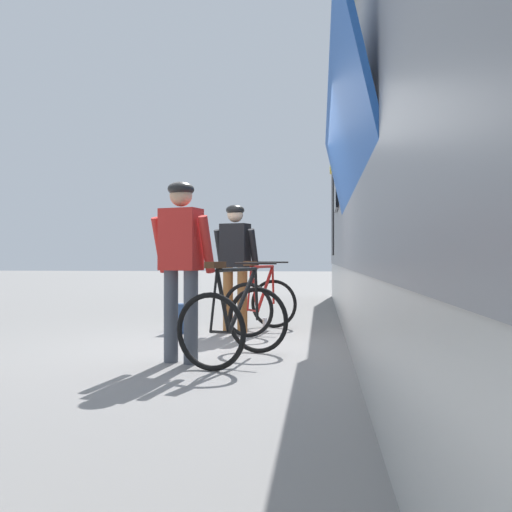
{
  "coord_description": "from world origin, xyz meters",
  "views": [
    {
      "loc": [
        1.01,
        -5.86,
        1.0
      ],
      "look_at": [
        0.19,
        0.98,
        1.05
      ],
      "focal_mm": 37.85,
      "sensor_mm": 36.0,
      "label": 1
    }
  ],
  "objects_px": {
    "train_car": "(468,181)",
    "bicycle_far_black": "(236,321)",
    "water_bottle_near_the_bikes": "(265,325)",
    "cyclist_near_in_dark": "(235,256)",
    "bicycle_near_red": "(261,303)",
    "cyclist_far_in_red": "(181,254)",
    "backpack_on_platform": "(177,318)"
  },
  "relations": [
    {
      "from": "cyclist_near_in_dark",
      "to": "water_bottle_near_the_bikes",
      "type": "distance_m",
      "value": 1.05
    },
    {
      "from": "train_car",
      "to": "water_bottle_near_the_bikes",
      "type": "distance_m",
      "value": 3.25
    },
    {
      "from": "bicycle_near_red",
      "to": "cyclist_far_in_red",
      "type": "bearing_deg",
      "value": -103.27
    },
    {
      "from": "bicycle_far_black",
      "to": "bicycle_near_red",
      "type": "bearing_deg",
      "value": 89.47
    },
    {
      "from": "cyclist_far_in_red",
      "to": "bicycle_near_red",
      "type": "bearing_deg",
      "value": 76.73
    },
    {
      "from": "bicycle_near_red",
      "to": "bicycle_far_black",
      "type": "distance_m",
      "value": 2.14
    },
    {
      "from": "cyclist_near_in_dark",
      "to": "bicycle_near_red",
      "type": "height_order",
      "value": "cyclist_near_in_dark"
    },
    {
      "from": "train_car",
      "to": "bicycle_near_red",
      "type": "xyz_separation_m",
      "value": [
        -2.6,
        0.56,
        -1.56
      ]
    },
    {
      "from": "train_car",
      "to": "cyclist_near_in_dark",
      "type": "relative_size",
      "value": 9.16
    },
    {
      "from": "cyclist_far_in_red",
      "to": "bicycle_far_black",
      "type": "height_order",
      "value": "cyclist_far_in_red"
    },
    {
      "from": "backpack_on_platform",
      "to": "train_car",
      "type": "bearing_deg",
      "value": 1.46
    },
    {
      "from": "cyclist_near_in_dark",
      "to": "bicycle_far_black",
      "type": "xyz_separation_m",
      "value": [
        0.34,
        -2.13,
        -0.65
      ]
    },
    {
      "from": "cyclist_far_in_red",
      "to": "bicycle_far_black",
      "type": "distance_m",
      "value": 0.84
    },
    {
      "from": "bicycle_far_black",
      "to": "water_bottle_near_the_bikes",
      "type": "height_order",
      "value": "bicycle_far_black"
    },
    {
      "from": "cyclist_near_in_dark",
      "to": "cyclist_far_in_red",
      "type": "relative_size",
      "value": 1.0
    },
    {
      "from": "train_car",
      "to": "cyclist_far_in_red",
      "type": "bearing_deg",
      "value": -151.3
    },
    {
      "from": "bicycle_far_black",
      "to": "backpack_on_platform",
      "type": "xyz_separation_m",
      "value": [
        -1.11,
        1.94,
        -0.2
      ]
    },
    {
      "from": "cyclist_far_in_red",
      "to": "backpack_on_platform",
      "type": "relative_size",
      "value": 4.4
    },
    {
      "from": "bicycle_near_red",
      "to": "backpack_on_platform",
      "type": "xyz_separation_m",
      "value": [
        -1.13,
        -0.2,
        -0.2
      ]
    },
    {
      "from": "bicycle_far_black",
      "to": "backpack_on_platform",
      "type": "bearing_deg",
      "value": 119.84
    },
    {
      "from": "train_car",
      "to": "bicycle_near_red",
      "type": "height_order",
      "value": "train_car"
    },
    {
      "from": "train_car",
      "to": "cyclist_far_in_red",
      "type": "relative_size",
      "value": 9.16
    },
    {
      "from": "train_car",
      "to": "water_bottle_near_the_bikes",
      "type": "bearing_deg",
      "value": 165.4
    },
    {
      "from": "bicycle_near_red",
      "to": "cyclist_near_in_dark",
      "type": "bearing_deg",
      "value": -177.14
    },
    {
      "from": "bicycle_near_red",
      "to": "water_bottle_near_the_bikes",
      "type": "relative_size",
      "value": 6.54
    },
    {
      "from": "train_car",
      "to": "cyclist_near_in_dark",
      "type": "height_order",
      "value": "train_car"
    },
    {
      "from": "backpack_on_platform",
      "to": "bicycle_near_red",
      "type": "bearing_deg",
      "value": 17.01
    },
    {
      "from": "train_car",
      "to": "water_bottle_near_the_bikes",
      "type": "xyz_separation_m",
      "value": [
        -2.57,
        0.67,
        -1.87
      ]
    },
    {
      "from": "cyclist_near_in_dark",
      "to": "backpack_on_platform",
      "type": "xyz_separation_m",
      "value": [
        -0.77,
        -0.18,
        -0.85
      ]
    },
    {
      "from": "train_car",
      "to": "cyclist_far_in_red",
      "type": "distance_m",
      "value": 3.7
    },
    {
      "from": "train_car",
      "to": "bicycle_far_black",
      "type": "height_order",
      "value": "train_car"
    },
    {
      "from": "train_car",
      "to": "water_bottle_near_the_bikes",
      "type": "height_order",
      "value": "train_car"
    }
  ]
}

